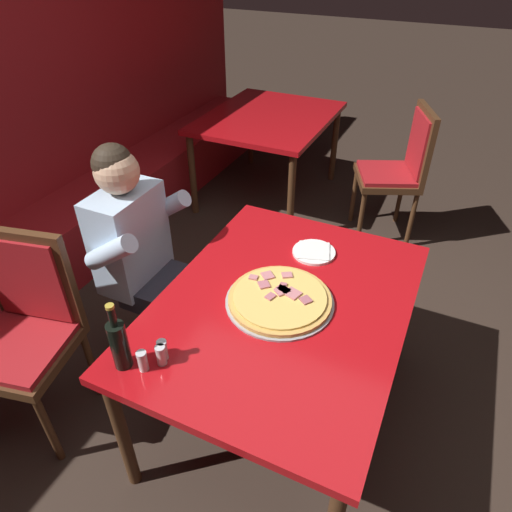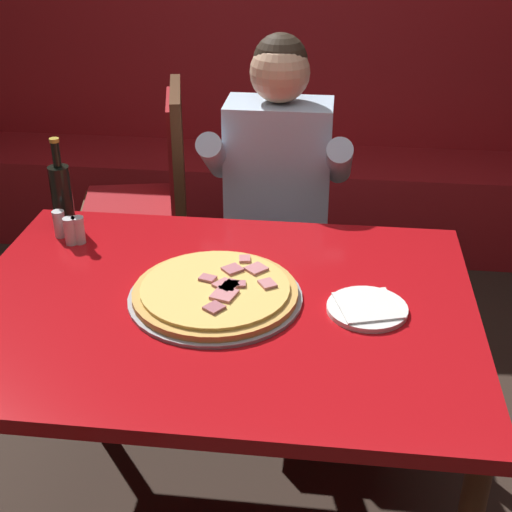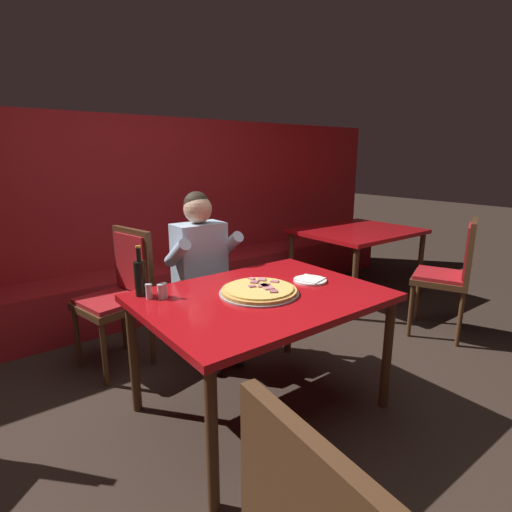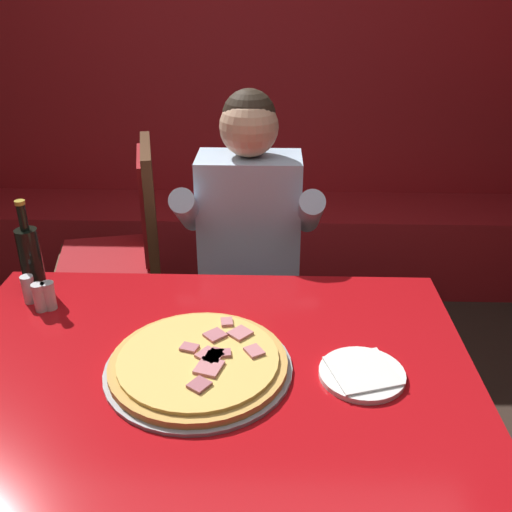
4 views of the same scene
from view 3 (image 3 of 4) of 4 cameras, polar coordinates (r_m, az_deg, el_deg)
ground_plane at (r=2.67m, az=0.75°, el=-20.78°), size 24.00×24.00×0.00m
booth_wall_panel at (r=4.17m, az=-18.15°, el=5.50°), size 6.80×0.16×1.90m
booth_bench at (r=4.04m, az=-15.83°, el=-5.13°), size 6.46×0.48×0.46m
main_dining_table at (r=2.35m, az=0.81°, el=-7.10°), size 1.36×1.02×0.75m
pizza at (r=2.32m, az=0.46°, el=-4.96°), size 0.46×0.46×0.05m
plate_white_paper at (r=2.57m, az=7.74°, el=-3.43°), size 0.21×0.21×0.02m
beer_bottle at (r=2.36m, az=-16.20°, el=-2.90°), size 0.07×0.07×0.29m
shaker_red_pepper_flakes at (r=2.31m, az=-15.05°, el=-5.00°), size 0.04×0.04×0.09m
shaker_parmesan at (r=2.29m, az=-13.45°, el=-5.08°), size 0.04×0.04×0.09m
shaker_oregano at (r=2.31m, az=-13.01°, el=-4.91°), size 0.04×0.04×0.09m
diner_seated_blue_shirt at (r=3.00m, az=-7.24°, el=-1.86°), size 0.53×0.53×1.27m
dining_chair_near_left at (r=3.08m, az=-18.73°, el=-4.40°), size 0.52×0.52×1.01m
dining_chair_by_booth at (r=3.75m, az=26.24°, el=-1.71°), size 0.58×0.58×1.02m
background_dining_table at (r=4.49m, az=14.27°, el=2.74°), size 1.24×1.00×0.75m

